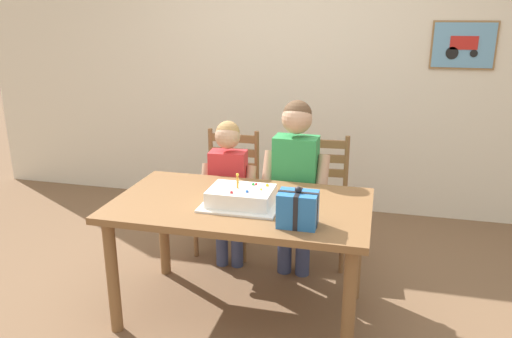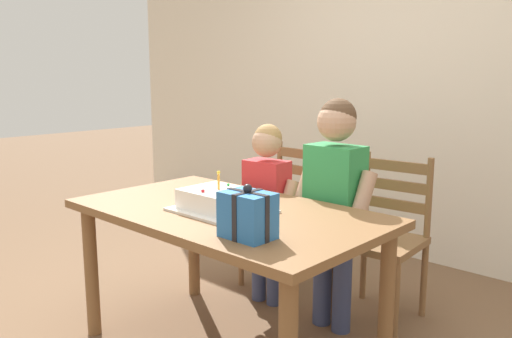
% 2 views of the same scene
% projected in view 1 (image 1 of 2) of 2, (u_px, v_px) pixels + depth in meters
% --- Properties ---
extents(ground_plane, '(20.00, 20.00, 0.00)m').
position_uv_depth(ground_plane, '(242.00, 312.00, 3.13)').
color(ground_plane, brown).
extents(back_wall, '(6.40, 0.11, 2.60)m').
position_uv_depth(back_wall, '(299.00, 69.00, 4.54)').
color(back_wall, silver).
rests_on(back_wall, ground).
extents(dining_table, '(1.49, 0.86, 0.74)m').
position_uv_depth(dining_table, '(241.00, 218.00, 2.94)').
color(dining_table, brown).
rests_on(dining_table, ground).
extents(birthday_cake, '(0.44, 0.34, 0.19)m').
position_uv_depth(birthday_cake, '(241.00, 197.00, 2.85)').
color(birthday_cake, white).
rests_on(birthday_cake, dining_table).
extents(gift_box_red_large, '(0.21, 0.15, 0.22)m').
position_uv_depth(gift_box_red_large, '(298.00, 209.00, 2.57)').
color(gift_box_red_large, '#286BB7').
rests_on(gift_box_red_large, dining_table).
extents(chair_left, '(0.42, 0.42, 0.92)m').
position_uv_depth(chair_left, '(228.00, 191.00, 3.89)').
color(chair_left, brown).
rests_on(chair_left, ground).
extents(chair_right, '(0.45, 0.45, 0.92)m').
position_uv_depth(chair_right, '(319.00, 199.00, 3.73)').
color(chair_right, brown).
rests_on(chair_right, ground).
extents(child_older, '(0.46, 0.26, 1.25)m').
position_uv_depth(child_older, '(296.00, 172.00, 3.38)').
color(child_older, '#38426B').
rests_on(child_older, ground).
extents(child_younger, '(0.40, 0.24, 1.09)m').
position_uv_depth(child_younger, '(228.00, 181.00, 3.52)').
color(child_younger, '#38426B').
rests_on(child_younger, ground).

